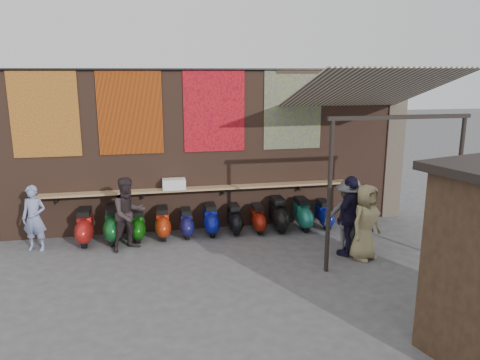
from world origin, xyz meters
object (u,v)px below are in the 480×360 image
Objects in this scene: shopper_navy at (351,216)px; scooter_stool_10 at (324,214)px; shopper_tan at (366,222)px; scooter_stool_0 at (85,227)px; scooter_stool_5 at (211,220)px; diner_left at (34,218)px; scooter_stool_9 at (302,214)px; scooter_stool_7 at (258,219)px; scooter_stool_3 at (163,223)px; scooter_stool_4 at (186,223)px; scooter_stool_1 at (113,225)px; scooter_stool_6 at (235,219)px; scooter_stool_2 at (138,225)px; scooter_stool_8 at (278,214)px; shelf_box at (174,184)px; diner_right at (129,214)px; shopper_grey at (349,216)px.

scooter_stool_10 is at bearing -131.28° from shopper_navy.
scooter_stool_10 is 0.45× the size of shopper_tan.
scooter_stool_0 reaches higher than scooter_stool_5.
diner_left reaches higher than scooter_stool_5.
scooter_stool_0 reaches higher than scooter_stool_9.
scooter_stool_7 is (1.18, -0.06, -0.03)m from scooter_stool_5.
scooter_stool_4 is (0.57, -0.02, -0.03)m from scooter_stool_3.
scooter_stool_4 is at bearing -1.62° from scooter_stool_3.
scooter_stool_0 is 6.35m from shopper_tan.
scooter_stool_4 is 2.96m from scooter_stool_9.
scooter_stool_9 is at bearing -113.66° from shopper_navy.
scooter_stool_1 is 2.92m from scooter_stool_6.
scooter_stool_6 is 3.30m from shopper_tan.
diner_left is at bearing -178.19° from scooter_stool_9.
scooter_stool_0 is 1.14× the size of scooter_stool_2.
shopper_navy is 1.08× the size of shopper_tan.
scooter_stool_3 is 2.89m from scooter_stool_8.
scooter_stool_8 is (2.57, -0.30, -0.84)m from shelf_box.
scooter_stool_3 is at bearing 179.53° from scooter_stool_9.
scooter_stool_0 is 1.79m from scooter_stool_3.
scooter_stool_8 is at bearing -1.70° from scooter_stool_6.
diner_right reaches higher than scooter_stool_8.
shopper_navy reaches higher than scooter_stool_1.
shopper_navy is at bearing -40.84° from scooter_stool_6.
scooter_stool_8 is 0.49× the size of shopper_navy.
scooter_stool_3 is 0.95× the size of scooter_stool_9.
scooter_stool_0 is at bearing -179.02° from scooter_stool_4.
scooter_stool_2 is 1.15m from scooter_stool_4.
scooter_stool_2 is (0.57, 0.02, -0.06)m from scooter_stool_1.
scooter_stool_3 is at bearing 2.16° from scooter_stool_1.
diner_right is at bearing -106.93° from scooter_stool_2.
scooter_stool_10 is at bearing -22.30° from diner_right.
scooter_stool_9 is at bearing -5.74° from shelf_box.
diner_left is at bearing -176.26° from scooter_stool_5.
shelf_box is at bearing 9.42° from scooter_stool_0.
shopper_tan is at bearing -42.07° from scooter_stool_6.
diner_right is 0.99× the size of shopper_grey.
shopper_grey reaches higher than scooter_stool_4.
scooter_stool_8 is 3.73m from diner_right.
scooter_stool_7 is (4.14, 0.03, -0.07)m from scooter_stool_0.
scooter_stool_3 is 2.35m from scooter_stool_7.
scooter_stool_3 is 1.08m from diner_right.
diner_left is (-6.35, -0.20, 0.36)m from scooter_stool_9.
scooter_stool_0 is at bearing -178.31° from scooter_stool_2.
scooter_stool_3 is 1.10× the size of scooter_stool_4.
scooter_stool_1 is 2.33m from scooter_stool_5.
scooter_stool_1 is 1.08× the size of scooter_stool_9.
shelf_box is 4.23m from shopper_grey.
shopper_grey is at bearing -26.89° from scooter_stool_4.
scooter_stool_9 is (1.75, -0.05, 0.04)m from scooter_stool_6.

